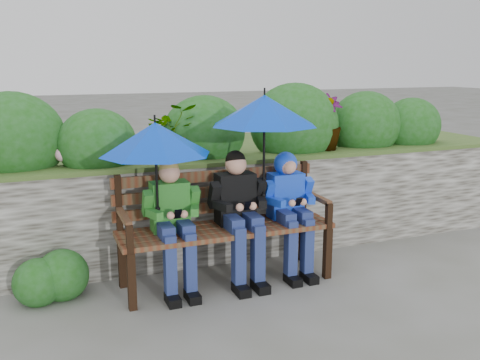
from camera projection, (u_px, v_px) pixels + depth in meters
name	position (u px, v px, depth m)	size (l,w,h in m)	color
ground	(244.00, 285.00, 4.80)	(60.00, 60.00, 0.00)	#58584C
garden_backdrop	(191.00, 183.00, 6.13)	(8.00, 2.85, 1.78)	#423E35
park_bench	(223.00, 219.00, 4.83)	(1.93, 0.56, 1.02)	black
boy_left	(173.00, 218.00, 4.55)	(0.48, 0.56, 1.16)	#316625
boy_middle	(239.00, 209.00, 4.76)	(0.51, 0.59, 1.20)	black
boy_right	(290.00, 201.00, 4.95)	(0.47, 0.57, 1.15)	blue
umbrella_left	(155.00, 139.00, 4.33)	(0.92, 0.92, 0.81)	#0035CA
umbrella_right	(264.00, 110.00, 4.66)	(0.96, 0.96, 0.98)	#0035CA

